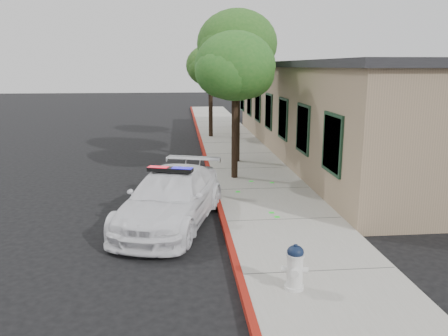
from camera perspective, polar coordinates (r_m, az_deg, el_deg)
ground at (r=11.53m, az=-0.29°, el=-7.56°), size 120.00×120.00×0.00m
sidewalk at (r=14.55m, az=4.90°, el=-2.91°), size 3.20×60.00×0.15m
red_curb at (r=14.35m, az=-1.17°, el=-3.07°), size 0.14×60.00×0.16m
clapboard_building at (r=21.28m, az=15.72°, el=7.32°), size 7.30×20.89×4.24m
police_car at (r=11.61m, az=-6.83°, el=-3.84°), size 3.29×5.20×1.52m
fire_hydrant at (r=8.15m, az=9.10°, el=-12.44°), size 0.48×0.42×0.84m
street_tree_near at (r=15.44m, az=1.47°, el=12.56°), size 2.81×2.78×5.07m
street_tree_mid at (r=18.30m, az=1.68°, el=15.19°), size 3.20×3.33×6.11m
street_tree_far at (r=24.98m, az=-1.67°, el=12.76°), size 2.73×2.75×5.06m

